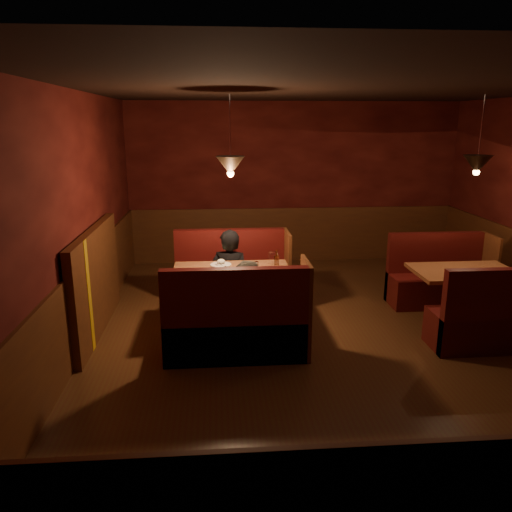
{
  "coord_description": "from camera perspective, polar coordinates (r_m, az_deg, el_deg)",
  "views": [
    {
      "loc": [
        -1.42,
        -5.58,
        2.55
      ],
      "look_at": [
        -0.95,
        0.32,
        0.95
      ],
      "focal_mm": 35.0,
      "sensor_mm": 36.0,
      "label": 1
    }
  ],
  "objects": [
    {
      "name": "second_bench_far",
      "position": [
        7.65,
        20.11,
        -2.75
      ],
      "size": [
        1.42,
        0.53,
        1.01
      ],
      "color": "#450F10",
      "rests_on": "ground"
    },
    {
      "name": "room",
      "position": [
        5.93,
        6.72,
        0.38
      ],
      "size": [
        6.02,
        7.02,
        2.92
      ],
      "color": "#502918",
      "rests_on": "ground"
    },
    {
      "name": "second_bench_near",
      "position": [
        6.37,
        25.76,
        -6.9
      ],
      "size": [
        1.42,
        0.53,
        1.01
      ],
      "color": "#450F10",
      "rests_on": "ground"
    },
    {
      "name": "main_table",
      "position": [
        6.21,
        -2.62,
        -3.19
      ],
      "size": [
        1.45,
        0.88,
        1.01
      ],
      "color": "brown",
      "rests_on": "ground"
    },
    {
      "name": "diner_b",
      "position": [
        5.63,
        -0.68,
        -4.09
      ],
      "size": [
        0.81,
        0.71,
        1.39
      ],
      "primitive_type": "imported",
      "rotation": [
        0.0,
        0.0,
        -0.32
      ],
      "color": "#3C3A33",
      "rests_on": "ground"
    },
    {
      "name": "diner_a",
      "position": [
        6.71,
        -3.02,
        -0.35
      ],
      "size": [
        0.62,
        0.48,
        1.52
      ],
      "primitive_type": "imported",
      "rotation": [
        0.0,
        0.0,
        2.92
      ],
      "color": "black",
      "rests_on": "ground"
    },
    {
      "name": "main_bench_near",
      "position": [
        5.54,
        -2.11,
        -8.34
      ],
      "size": [
        1.59,
        0.57,
        1.09
      ],
      "color": "#450F10",
      "rests_on": "ground"
    },
    {
      "name": "second_table",
      "position": [
        6.92,
        22.63,
        -2.99
      ],
      "size": [
        1.28,
        0.82,
        0.72
      ],
      "color": "brown",
      "rests_on": "ground"
    },
    {
      "name": "main_bench_far",
      "position": [
        7.07,
        -2.71,
        -3.04
      ],
      "size": [
        1.59,
        0.57,
        1.09
      ],
      "color": "#450F10",
      "rests_on": "ground"
    }
  ]
}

